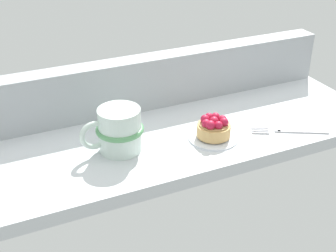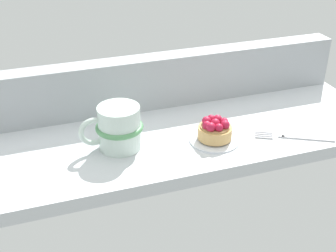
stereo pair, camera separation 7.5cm
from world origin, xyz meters
The scene contains 6 objects.
ground_plane centered at (0.00, 0.00, -1.34)cm, with size 89.37×31.24×2.69cm, color silver.
window_rail_back centered at (0.00, 13.09, 5.79)cm, with size 87.58×5.06×11.58cm, color #9EA3A8.
dessert_plate centered at (6.61, -5.87, 0.31)cm, with size 10.02×10.02×0.67cm.
raspberry_tart centered at (6.59, -5.86, 2.54)cm, with size 6.72×6.72×4.20cm.
coffee_mug centered at (-11.80, -2.27, 4.32)cm, with size 12.33×9.11×8.60cm.
dessert_fork centered at (21.86, -10.16, 0.30)cm, with size 14.49×8.74×0.60cm.
Camera 1 is at (-34.47, -74.43, 46.96)cm, focal length 49.43 mm.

